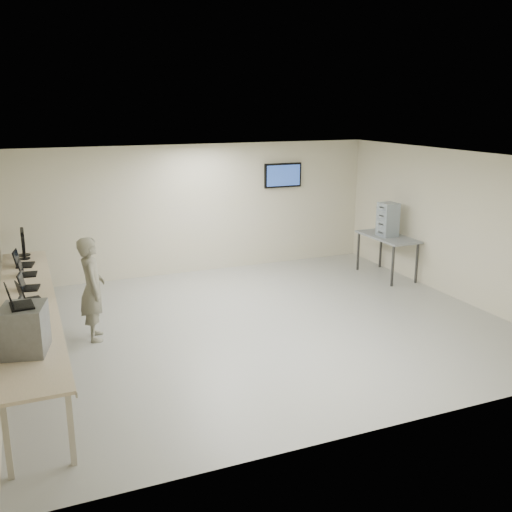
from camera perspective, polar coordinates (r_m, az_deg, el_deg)
name	(u,v)px	position (r m, az deg, el deg)	size (l,w,h in m)	color
room	(261,243)	(9.37, 0.52, 1.35)	(8.01, 7.01, 2.81)	#A8A89B
workbench	(29,306)	(8.78, -21.72, -4.66)	(0.76, 6.00, 0.90)	beige
equipment_box	(24,329)	(6.93, -22.15, -6.81)	(0.46, 0.53, 0.55)	slate
laptop_on_box	(16,301)	(6.82, -22.85, -4.18)	(0.30, 0.35, 0.26)	black
laptop_0	(26,330)	(7.49, -22.05, -6.87)	(0.30, 0.36, 0.27)	black
laptop_1	(28,310)	(8.18, -21.82, -5.02)	(0.33, 0.37, 0.26)	black
laptop_2	(27,297)	(8.68, -21.89, -3.86)	(0.39, 0.43, 0.30)	black
laptop_3	(27,285)	(9.30, -21.97, -2.69)	(0.33, 0.37, 0.26)	black
laptop_4	(25,271)	(10.06, -22.07, -1.44)	(0.30, 0.35, 0.26)	black
laptop_5	(22,262)	(10.66, -22.40, -0.54)	(0.36, 0.41, 0.29)	black
monitor_near	(23,245)	(11.08, -22.26, 1.05)	(0.20, 0.44, 0.44)	black
monitor_far	(23,240)	(11.34, -22.29, 1.49)	(0.22, 0.49, 0.49)	black
soldier	(92,289)	(9.25, -16.05, -3.17)	(0.60, 0.40, 1.66)	slate
side_table	(387,239)	(12.49, 13.01, 1.65)	(0.70, 1.49, 0.90)	slate
storage_bins	(388,219)	(12.39, 13.05, 3.58)	(0.34, 0.38, 0.72)	#93A4B0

